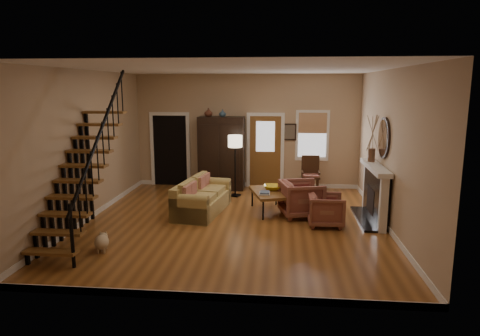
# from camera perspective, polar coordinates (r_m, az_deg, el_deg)

# --- Properties ---
(room) EXTENTS (7.00, 7.33, 3.30)m
(room) POSITION_cam_1_polar(r_m,az_deg,el_deg) (10.89, -2.01, 3.23)
(room) COLOR #935725
(room) RESTS_ON ground
(staircase) EXTENTS (0.94, 2.80, 3.20)m
(staircase) POSITION_cam_1_polar(r_m,az_deg,el_deg) (8.63, -20.56, 1.17)
(staircase) COLOR brown
(staircase) RESTS_ON ground
(fireplace) EXTENTS (0.33, 1.95, 2.30)m
(fireplace) POSITION_cam_1_polar(r_m,az_deg,el_deg) (9.93, 17.76, -2.54)
(fireplace) COLOR black
(fireplace) RESTS_ON ground
(armoire) EXTENTS (1.30, 0.60, 2.10)m
(armoire) POSITION_cam_1_polar(r_m,az_deg,el_deg) (12.35, -2.48, 2.00)
(armoire) COLOR black
(armoire) RESTS_ON ground
(vase_a) EXTENTS (0.24, 0.24, 0.25)m
(vase_a) POSITION_cam_1_polar(r_m,az_deg,el_deg) (12.18, -4.23, 7.41)
(vase_a) COLOR #4C2619
(vase_a) RESTS_ON armoire
(vase_b) EXTENTS (0.20, 0.20, 0.21)m
(vase_b) POSITION_cam_1_polar(r_m,az_deg,el_deg) (12.12, -2.35, 7.32)
(vase_b) COLOR #334C60
(vase_b) RESTS_ON armoire
(sofa) EXTENTS (1.15, 2.11, 0.75)m
(sofa) POSITION_cam_1_polar(r_m,az_deg,el_deg) (10.17, -5.03, -3.86)
(sofa) COLOR tan
(sofa) RESTS_ON ground
(coffee_table) EXTENTS (1.11, 1.49, 0.51)m
(coffee_table) POSITION_cam_1_polar(r_m,az_deg,el_deg) (10.20, 4.03, -4.49)
(coffee_table) COLOR brown
(coffee_table) RESTS_ON ground
(bowl) EXTENTS (0.45, 0.45, 0.11)m
(bowl) POSITION_cam_1_polar(r_m,az_deg,el_deg) (10.27, 4.36, -2.60)
(bowl) COLOR gold
(bowl) RESTS_ON coffee_table
(books) EXTENTS (0.24, 0.33, 0.06)m
(books) POSITION_cam_1_polar(r_m,az_deg,el_deg) (9.84, 3.31, -3.33)
(books) COLOR beige
(books) RESTS_ON coffee_table
(armchair_left) EXTENTS (0.76, 0.74, 0.69)m
(armchair_left) POSITION_cam_1_polar(r_m,az_deg,el_deg) (9.37, 11.41, -5.52)
(armchair_left) COLOR maroon
(armchair_left) RESTS_ON ground
(armchair_right) EXTENTS (1.10, 1.08, 0.83)m
(armchair_right) POSITION_cam_1_polar(r_m,az_deg,el_deg) (9.91, 8.19, -4.08)
(armchair_right) COLOR maroon
(armchair_right) RESTS_ON ground
(floor_lamp) EXTENTS (0.49, 0.49, 1.67)m
(floor_lamp) POSITION_cam_1_polar(r_m,az_deg,el_deg) (11.51, -0.65, 0.26)
(floor_lamp) COLOR black
(floor_lamp) RESTS_ON ground
(side_chair) EXTENTS (0.54, 0.54, 1.02)m
(side_chair) POSITION_cam_1_polar(r_m,az_deg,el_deg) (12.17, 9.39, -0.86)
(side_chair) COLOR #3B2212
(side_chair) RESTS_ON ground
(dog) EXTENTS (0.35, 0.47, 0.31)m
(dog) POSITION_cam_1_polar(r_m,az_deg,el_deg) (8.24, -17.95, -9.51)
(dog) COLOR beige
(dog) RESTS_ON ground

